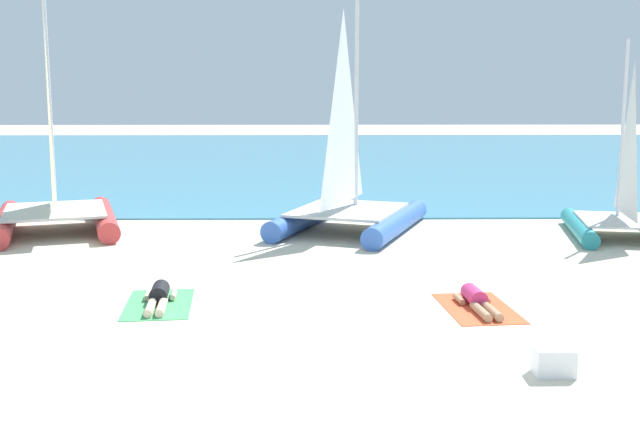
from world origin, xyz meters
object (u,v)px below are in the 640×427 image
Objects in this scene: sailboat_teal at (622,209)px; towel_right at (478,308)px; sailboat_red at (54,197)px; sunbather_right at (477,300)px; sunbather_left at (159,296)px; towel_left at (159,304)px; cooler_box at (554,361)px; sailboat_blue at (349,196)px.

towel_right is at bearing -117.43° from sailboat_teal.
sailboat_red reaches higher than sunbather_right.
towel_left is at bearing -90.00° from sunbather_left.
sailboat_red is 3.19× the size of towel_left.
sailboat_teal is 10.21m from cooler_box.
towel_left is at bearing 149.54° from cooler_box.
towel_right is at bearing -90.00° from sunbather_right.
sunbather_right is (5.36, -0.32, 0.00)m from sunbather_left.
sunbather_right is at bearing 95.16° from towel_right.
towel_left is 1.21× the size of sunbather_left.
sailboat_red is 7.82m from sunbather_left.
sailboat_blue reaches higher than sailboat_teal.
sailboat_teal reaches higher than towel_right.
sailboat_blue is 3.24× the size of towel_right.
sailboat_red is 13.97m from cooler_box.
towel_right is 0.14m from sunbather_right.
sunbather_right is at bearing -2.69° from towel_left.
sailboat_blue is at bearing 101.74° from cooler_box.
sailboat_teal is at bearing -21.39° from sailboat_red.
sailboat_teal is 11.76m from towel_left.
sailboat_red is at bearing 142.62° from towel_right.
towel_left is at bearing -97.50° from sailboat_blue.
towel_right is at bearing -55.36° from sailboat_blue.
sailboat_teal reaches higher than sunbather_right.
sailboat_blue reaches higher than towel_right.
sunbather_left is 0.83× the size of towel_right.
towel_left is (-10.21, -5.79, -0.71)m from sailboat_teal.
sunbather_left is at bearing 95.39° from towel_left.
cooler_box reaches higher than towel_left.
sunbather_left is 1.00× the size of sunbather_right.
sunbather_left and sunbather_right have the same top height.
sailboat_red is at bearing 133.51° from cooler_box.
sailboat_blue is at bearing 56.39° from sunbather_left.
towel_right is (5.37, -0.38, -0.13)m from sunbather_left.
cooler_box is (9.60, -10.12, -0.72)m from sailboat_red.
sunbather_right is at bearing -54.51° from sailboat_red.
sailboat_teal is 9.64× the size of cooler_box.
sunbather_right is (9.29, -7.03, -0.77)m from sailboat_red.
sailboat_teal is 7.78m from sunbather_right.
sunbather_left is (3.93, -6.72, -0.77)m from sailboat_red.
cooler_box is (0.31, -3.08, 0.05)m from sunbather_right.
sailboat_teal is (14.15, -0.99, -0.19)m from sailboat_red.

